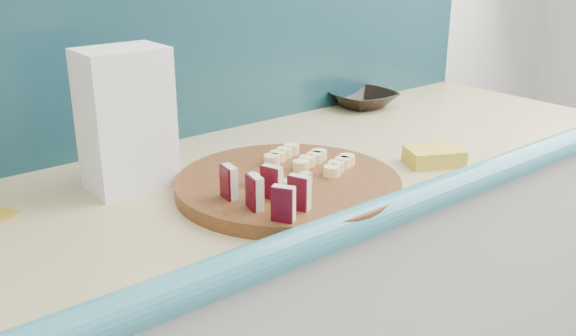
# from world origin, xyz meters

# --- Properties ---
(backsplash) EXTENTS (2.20, 0.02, 0.50)m
(backsplash) POSITION_xyz_m (0.10, 1.79, 1.16)
(backsplash) COLOR teal
(backsplash) RESTS_ON kitchen_counter
(cutting_board) EXTENTS (0.53, 0.53, 0.03)m
(cutting_board) POSITION_xyz_m (0.24, 1.38, 0.92)
(cutting_board) COLOR #48210F
(cutting_board) RESTS_ON kitchen_counter
(apple_wedges) EXTENTS (0.09, 0.16, 0.06)m
(apple_wedges) POSITION_xyz_m (0.13, 1.30, 0.96)
(apple_wedges) COLOR beige
(apple_wedges) RESTS_ON cutting_board
(apple_chunks) EXTENTS (0.07, 0.06, 0.02)m
(apple_chunks) POSITION_xyz_m (0.21, 1.37, 0.95)
(apple_chunks) COLOR beige
(apple_chunks) RESTS_ON cutting_board
(banana_slices) EXTENTS (0.14, 0.17, 0.02)m
(banana_slices) POSITION_xyz_m (0.32, 1.41, 0.94)
(banana_slices) COLOR #FCE69A
(banana_slices) RESTS_ON cutting_board
(brown_bowl) EXTENTS (0.19, 0.19, 0.04)m
(brown_bowl) POSITION_xyz_m (0.77, 1.72, 0.93)
(brown_bowl) COLOR black
(brown_bowl) RESTS_ON kitchen_counter
(flour_bag) EXTENTS (0.15, 0.11, 0.25)m
(flour_bag) POSITION_xyz_m (0.03, 1.58, 1.04)
(flour_bag) COLOR white
(flour_bag) RESTS_ON kitchen_counter
(sponge) EXTENTS (0.13, 0.12, 0.03)m
(sponge) POSITION_xyz_m (0.56, 1.31, 0.93)
(sponge) COLOR gold
(sponge) RESTS_ON kitchen_counter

